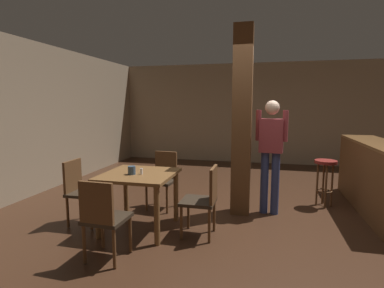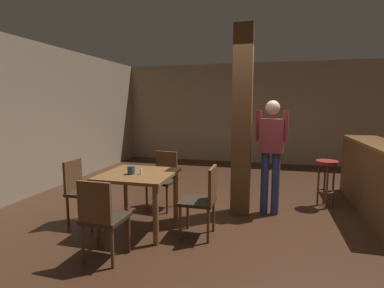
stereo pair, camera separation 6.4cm
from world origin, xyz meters
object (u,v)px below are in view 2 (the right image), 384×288
at_px(chair_north, 163,176).
at_px(bar_counter, 372,177).
at_px(chair_south, 102,215).
at_px(bar_stool_near, 326,172).
at_px(dining_table, 139,183).
at_px(chair_west, 81,188).
at_px(napkin_cup, 131,170).
at_px(salt_shaker, 141,171).
at_px(standing_person, 271,149).
at_px(chair_east, 203,197).

distance_m(chair_north, bar_counter, 3.26).
height_order(chair_south, bar_stool_near, chair_south).
height_order(dining_table, chair_west, chair_west).
xyz_separation_m(chair_north, bar_stool_near, (2.55, 0.66, 0.07)).
height_order(napkin_cup, bar_counter, bar_counter).
distance_m(napkin_cup, salt_shaker, 0.13).
bearing_deg(dining_table, bar_stool_near, 31.21).
xyz_separation_m(dining_table, standing_person, (1.69, 1.01, 0.37)).
relative_size(chair_east, standing_person, 0.52).
relative_size(standing_person, bar_counter, 0.72).
height_order(chair_south, standing_person, standing_person).
distance_m(chair_east, napkin_cup, 1.00).
bearing_deg(standing_person, chair_north, -175.94).
height_order(napkin_cup, bar_stool_near, napkin_cup).
distance_m(standing_person, bar_stool_near, 1.12).
height_order(chair_north, chair_west, same).
distance_m(chair_north, napkin_cup, 1.03).
xyz_separation_m(napkin_cup, bar_stool_near, (2.63, 1.64, -0.25)).
xyz_separation_m(chair_west, napkin_cup, (0.80, -0.05, 0.31)).
xyz_separation_m(chair_west, bar_counter, (4.08, 1.55, 0.04)).
xyz_separation_m(dining_table, bar_stool_near, (2.57, 1.56, -0.06)).
height_order(chair_east, standing_person, standing_person).
relative_size(chair_south, chair_east, 1.00).
height_order(dining_table, standing_person, standing_person).
distance_m(dining_table, chair_north, 0.90).
distance_m(salt_shaker, standing_person, 1.96).
relative_size(chair_west, standing_person, 0.52).
height_order(dining_table, napkin_cup, napkin_cup).
height_order(chair_east, salt_shaker, chair_east).
relative_size(chair_south, bar_stool_near, 1.16).
bearing_deg(chair_west, salt_shaker, -1.10).
xyz_separation_m(dining_table, salt_shaker, (0.06, -0.05, 0.17)).
relative_size(chair_north, bar_stool_near, 1.16).
relative_size(chair_west, napkin_cup, 8.29).
relative_size(chair_east, salt_shaker, 11.54).
distance_m(chair_south, napkin_cup, 0.85).
bearing_deg(napkin_cup, bar_counter, 26.02).
height_order(chair_west, standing_person, standing_person).
height_order(napkin_cup, standing_person, standing_person).
distance_m(chair_south, salt_shaker, 0.88).
height_order(bar_counter, bar_stool_near, bar_counter).
xyz_separation_m(salt_shaker, bar_counter, (3.16, 1.57, -0.25)).
distance_m(napkin_cup, standing_person, 2.07).
height_order(salt_shaker, bar_stool_near, salt_shaker).
xyz_separation_m(chair_east, bar_counter, (2.34, 1.53, 0.04)).
bearing_deg(dining_table, standing_person, 30.87).
xyz_separation_m(dining_table, chair_east, (0.88, -0.02, -0.13)).
distance_m(chair_east, bar_stool_near, 2.31).
bearing_deg(chair_north, chair_south, -91.49).
height_order(chair_east, bar_stool_near, chair_east).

